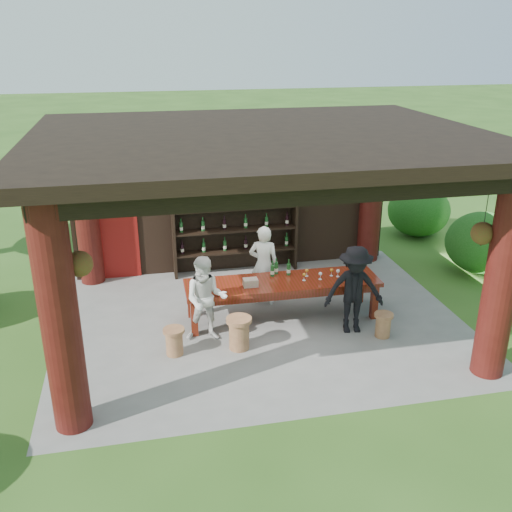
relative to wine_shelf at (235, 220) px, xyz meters
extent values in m
plane|color=#2D5119|center=(0.03, -2.45, -1.21)|extent=(90.00, 90.00, 0.00)
cube|color=slate|center=(0.03, -2.45, -1.26)|extent=(7.40, 5.90, 0.10)
cube|color=black|center=(0.03, 0.30, 0.44)|extent=(7.00, 0.18, 3.30)
cube|color=maroon|center=(-2.57, 0.20, -0.21)|extent=(0.95, 0.06, 2.00)
cylinder|color=#380C0A|center=(-3.12, -4.85, 0.44)|extent=(0.50, 0.50, 3.30)
cylinder|color=#380C0A|center=(3.18, -4.85, 0.44)|extent=(0.50, 0.50, 3.30)
cylinder|color=#380C0A|center=(-3.12, 0.10, 0.44)|extent=(0.50, 0.50, 3.30)
cylinder|color=#380C0A|center=(3.18, 0.10, 0.44)|extent=(0.50, 0.50, 3.30)
cube|color=black|center=(0.03, -4.85, 1.94)|extent=(6.70, 0.35, 0.35)
cube|color=black|center=(-3.12, -2.45, 1.94)|extent=(0.30, 5.20, 0.30)
cube|color=black|center=(3.18, -2.45, 1.94)|extent=(0.30, 5.20, 0.30)
cube|color=black|center=(0.03, -2.45, 2.19)|extent=(7.50, 6.00, 0.20)
cylinder|color=black|center=(-2.82, -4.65, 1.41)|extent=(0.01, 0.01, 0.75)
cone|color=black|center=(-2.82, -4.65, 0.96)|extent=(0.32, 0.32, 0.18)
sphere|color=#1E5919|center=(-2.82, -4.65, 1.07)|extent=(0.34, 0.34, 0.34)
cylinder|color=black|center=(2.88, -4.65, 1.41)|extent=(0.01, 0.01, 0.75)
cone|color=black|center=(2.88, -4.65, 0.96)|extent=(0.32, 0.32, 0.18)
sphere|color=#1E5919|center=(2.88, -4.65, 1.07)|extent=(0.34, 0.34, 0.34)
cube|color=#541E0C|center=(0.46, -2.39, -0.50)|extent=(3.61, 0.98, 0.08)
cube|color=#541E0C|center=(0.46, -2.39, -0.60)|extent=(3.41, 0.82, 0.12)
cube|color=#541E0C|center=(-1.22, -2.73, -0.88)|extent=(0.12, 0.12, 0.67)
cube|color=#541E0C|center=(2.14, -2.77, -0.88)|extent=(0.12, 0.12, 0.67)
cube|color=#541E0C|center=(-1.21, -2.00, -0.88)|extent=(0.12, 0.12, 0.67)
cube|color=#541E0C|center=(2.15, -2.05, -0.88)|extent=(0.12, 0.12, 0.67)
cylinder|color=brown|center=(-0.53, -3.33, -0.96)|extent=(0.34, 0.34, 0.50)
cylinder|color=brown|center=(-0.53, -3.33, -0.67)|extent=(0.43, 0.43, 0.07)
cylinder|color=brown|center=(2.03, -3.45, -1.02)|extent=(0.27, 0.27, 0.39)
cylinder|color=brown|center=(2.03, -3.45, -0.80)|extent=(0.34, 0.34, 0.05)
cylinder|color=brown|center=(-1.62, -3.30, -1.00)|extent=(0.29, 0.29, 0.42)
cylinder|color=brown|center=(-1.62, -3.30, -0.77)|extent=(0.36, 0.36, 0.06)
imported|color=white|center=(0.27, -1.68, -0.41)|extent=(0.68, 0.57, 1.60)
imported|color=silver|center=(-1.02, -2.89, -0.45)|extent=(0.82, 0.68, 1.53)
imported|color=black|center=(1.57, -3.15, -0.40)|extent=(1.12, 0.74, 1.62)
cube|color=#BF6672|center=(-0.16, -2.49, -0.39)|extent=(0.26, 0.18, 0.14)
ellipsoid|color=#194C14|center=(5.35, -1.14, -0.63)|extent=(1.60, 1.60, 1.36)
ellipsoid|color=#194C14|center=(5.12, 1.41, -0.63)|extent=(1.60, 1.60, 1.36)
camera|label=1|loc=(-2.01, -11.68, 3.82)|focal=40.00mm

